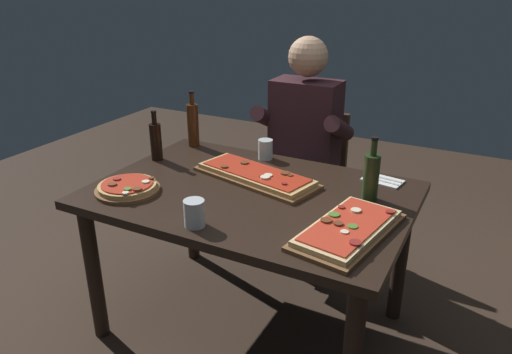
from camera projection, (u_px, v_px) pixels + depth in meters
The scene contains 13 objects.
ground_plane at pixel (251, 324), 2.48m from camera, with size 6.40×6.40×0.00m, color #38281E.
dining_table at pixel (251, 210), 2.23m from camera, with size 1.40×0.96×0.74m.
pizza_rectangular_front at pixel (256, 175), 2.31m from camera, with size 0.65×0.37×0.05m.
pizza_rectangular_left at pixel (348, 229), 1.83m from camera, with size 0.34×0.55×0.05m.
pizza_round_far at pixel (128, 188), 2.18m from camera, with size 0.29×0.29×0.05m.
wine_bottle_dark at pixel (193, 124), 2.71m from camera, with size 0.06×0.06×0.31m.
oil_bottle_amber at pixel (371, 176), 2.07m from camera, with size 0.07×0.07×0.28m.
vinegar_bottle_green at pixel (156, 140), 2.52m from camera, with size 0.06×0.06×0.26m.
tumbler_near_camera at pixel (194, 213), 1.87m from camera, with size 0.08×0.08×0.11m.
tumbler_far_side at pixel (265, 149), 2.55m from camera, with size 0.08×0.08×0.10m.
napkin_cutlery_set at pixel (383, 180), 2.29m from camera, with size 0.20×0.14×0.01m.
diner_chair at pixel (308, 176), 3.01m from camera, with size 0.44×0.44×0.87m.
seated_diner at pixel (302, 142), 2.82m from camera, with size 0.53×0.41×1.33m.
Camera 1 is at (0.94, -1.76, 1.65)m, focal length 34.31 mm.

